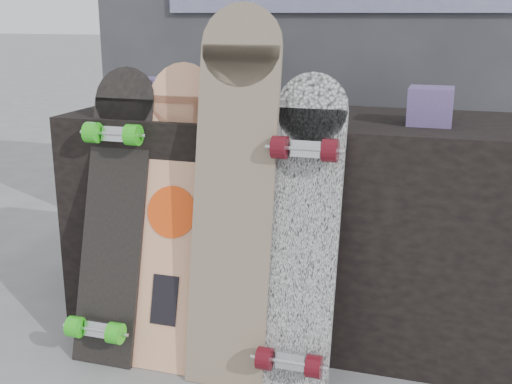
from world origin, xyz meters
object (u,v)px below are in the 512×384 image
(vendor_table, at_px, (292,222))
(skateboard_dark, at_px, (113,211))
(longboard_cascadia, at_px, (302,233))
(longboard_geisha, at_px, (173,208))
(longboard_celtic, at_px, (234,186))

(vendor_table, distance_m, skateboard_dark, 0.65)
(longboard_cascadia, height_order, skateboard_dark, longboard_cascadia)
(longboard_geisha, xyz_separation_m, longboard_cascadia, (0.45, -0.06, -0.02))
(vendor_table, xyz_separation_m, longboard_celtic, (-0.09, -0.39, 0.23))
(vendor_table, relative_size, longboard_geisha, 1.61)
(longboard_cascadia, distance_m, skateboard_dark, 0.66)
(vendor_table, xyz_separation_m, longboard_geisha, (-0.32, -0.34, 0.13))
(longboard_cascadia, relative_size, skateboard_dark, 1.00)
(skateboard_dark, bearing_deg, longboard_celtic, -2.51)
(vendor_table, xyz_separation_m, skateboard_dark, (-0.53, -0.37, 0.10))
(skateboard_dark, bearing_deg, longboard_geisha, 8.22)
(longboard_cascadia, bearing_deg, vendor_table, 108.25)
(vendor_table, relative_size, skateboard_dark, 1.64)
(longboard_celtic, bearing_deg, skateboard_dark, 177.49)
(vendor_table, distance_m, longboard_cascadia, 0.43)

